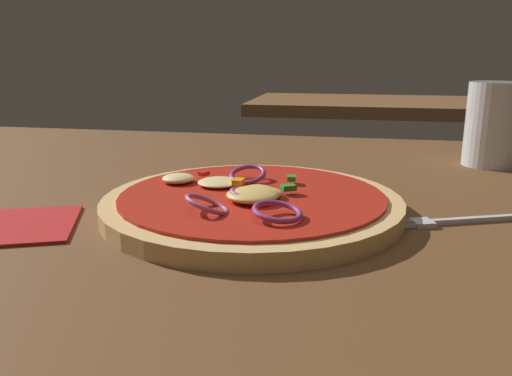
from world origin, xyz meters
TOP-DOWN VIEW (x-y plane):
  - dining_table at (0.00, 0.00)m, footprint 1.27×1.01m
  - pizza at (0.05, 0.02)m, footprint 0.29×0.29m
  - fork at (0.24, 0.03)m, footprint 0.16×0.08m
  - beer_glass at (0.33, 0.30)m, footprint 0.07×0.07m
  - background_table at (0.25, 1.27)m, footprint 0.89×0.44m

SIDE VIEW (x-z plane):
  - dining_table at x=0.00m, z-range 0.00..0.04m
  - background_table at x=0.25m, z-range 0.00..0.04m
  - fork at x=0.24m, z-range 0.04..0.04m
  - pizza at x=0.05m, z-range 0.03..0.06m
  - beer_glass at x=0.33m, z-range 0.04..0.15m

